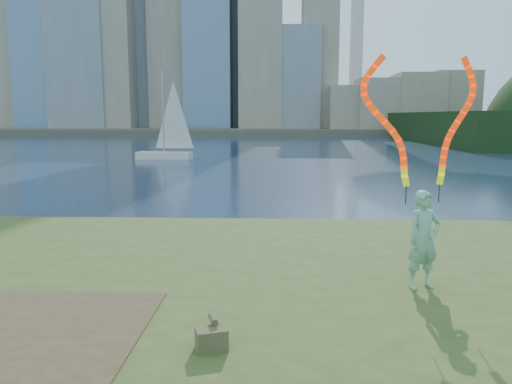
{
  "coord_description": "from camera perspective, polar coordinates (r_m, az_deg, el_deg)",
  "views": [
    {
      "loc": [
        1.09,
        -9.04,
        3.54
      ],
      "look_at": [
        0.68,
        1.0,
        2.0
      ],
      "focal_mm": 35.0,
      "sensor_mm": 36.0,
      "label": 1
    }
  ],
  "objects": [
    {
      "name": "grassy_knoll",
      "position": [
        7.55,
        -6.44,
        -16.43
      ],
      "size": [
        20.0,
        18.0,
        0.8
      ],
      "color": "#3B4B1A",
      "rests_on": "ground"
    },
    {
      "name": "sailboat",
      "position": [
        41.67,
        -10.14,
        5.44
      ],
      "size": [
        4.83,
        1.97,
        7.26
      ],
      "rotation": [
        0.0,
        0.0,
        -0.12
      ],
      "color": "silver",
      "rests_on": "ground"
    },
    {
      "name": "canvas_bag",
      "position": [
        6.16,
        -5.09,
        -16.26
      ],
      "size": [
        0.42,
        0.48,
        0.35
      ],
      "rotation": [
        0.0,
        0.0,
        0.31
      ],
      "color": "brown",
      "rests_on": "grassy_knoll"
    },
    {
      "name": "ground",
      "position": [
        9.77,
        -4.31,
        -12.54
      ],
      "size": [
        320.0,
        320.0,
        0.0
      ],
      "primitive_type": "plane",
      "color": "#1A2741",
      "rests_on": "ground"
    },
    {
      "name": "far_shore",
      "position": [
        104.09,
        1.8,
        7.1
      ],
      "size": [
        320.0,
        40.0,
        1.2
      ],
      "primitive_type": "cube",
      "color": "#4E4939",
      "rests_on": "ground"
    },
    {
      "name": "dirt_patch",
      "position": [
        7.24,
        -25.75,
        -14.33
      ],
      "size": [
        3.2,
        3.0,
        0.02
      ],
      "primitive_type": "cube",
      "color": "#47331E",
      "rests_on": "grassy_knoll"
    },
    {
      "name": "woman_with_ribbons",
      "position": [
        8.29,
        18.71,
        -0.9
      ],
      "size": [
        1.9,
        0.78,
        3.97
      ],
      "rotation": [
        0.0,
        0.0,
        0.38
      ],
      "color": "#1B7144",
      "rests_on": "grassy_knoll"
    }
  ]
}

